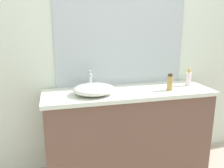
# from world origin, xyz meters

# --- Properties ---
(bathroom_wall_rear) EXTENTS (6.00, 0.06, 2.60)m
(bathroom_wall_rear) POSITION_xyz_m (0.00, 0.73, 1.30)
(bathroom_wall_rear) COLOR silver
(bathroom_wall_rear) RESTS_ON ground
(vanity_counter) EXTENTS (1.60, 0.51, 0.86)m
(vanity_counter) POSITION_xyz_m (0.05, 0.43, 0.43)
(vanity_counter) COLOR brown
(vanity_counter) RESTS_ON ground
(wall_mirror_panel) EXTENTS (1.32, 0.01, 1.04)m
(wall_mirror_panel) POSITION_xyz_m (0.05, 0.69, 1.38)
(wall_mirror_panel) COLOR #B2BCC6
(wall_mirror_panel) RESTS_ON vanity_counter
(sink_basin) EXTENTS (0.38, 0.33, 0.09)m
(sink_basin) POSITION_xyz_m (-0.29, 0.39, 0.90)
(sink_basin) COLOR silver
(sink_basin) RESTS_ON vanity_counter
(faucet) EXTENTS (0.03, 0.14, 0.18)m
(faucet) POSITION_xyz_m (-0.29, 0.57, 0.97)
(faucet) COLOR silver
(faucet) RESTS_ON vanity_counter
(soap_dispenser) EXTENTS (0.05, 0.05, 0.18)m
(soap_dispenser) POSITION_xyz_m (0.70, 0.46, 0.93)
(soap_dispenser) COLOR white
(soap_dispenser) RESTS_ON vanity_counter
(lotion_bottle) EXTENTS (0.05, 0.05, 0.16)m
(lotion_bottle) POSITION_xyz_m (0.43, 0.35, 0.93)
(lotion_bottle) COLOR tan
(lotion_bottle) RESTS_ON vanity_counter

